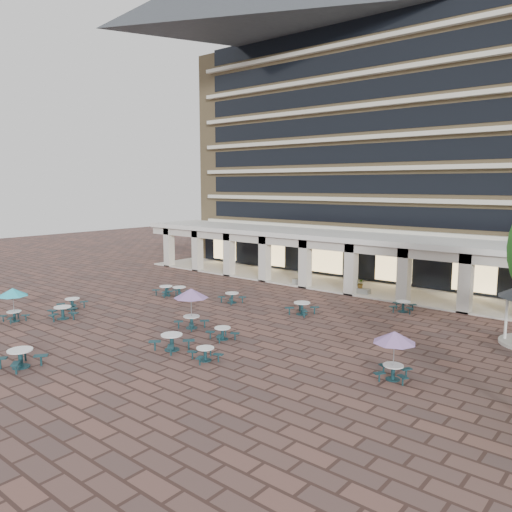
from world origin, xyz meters
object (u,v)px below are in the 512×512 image
at_px(picnic_table_0, 63,311).
at_px(planter_right, 360,288).
at_px(picnic_table_2, 172,341).
at_px(picnic_table_1, 20,357).
at_px(planter_left, 302,278).

bearing_deg(picnic_table_0, planter_right, 83.70).
relative_size(picnic_table_0, planter_right, 1.45).
bearing_deg(picnic_table_2, picnic_table_0, -178.11).
distance_m(picnic_table_1, picnic_table_2, 7.02).
xyz_separation_m(picnic_table_0, planter_left, (5.56, 18.27, 0.12)).
xyz_separation_m(picnic_table_1, planter_right, (4.67, 23.90, -0.00)).
relative_size(picnic_table_1, planter_left, 1.38).
bearing_deg(picnic_table_1, picnic_table_0, 131.26).
height_order(picnic_table_2, planter_left, planter_left).
bearing_deg(picnic_table_0, planter_left, 97.88).
bearing_deg(picnic_table_0, picnic_table_2, 27.42).
relative_size(picnic_table_2, planter_left, 1.25).
height_order(picnic_table_0, planter_left, planter_left).
bearing_deg(picnic_table_2, planter_right, 85.50).
distance_m(picnic_table_2, planter_left, 18.33).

